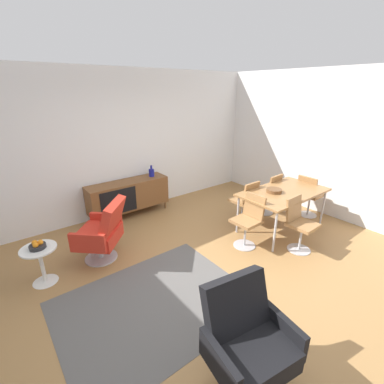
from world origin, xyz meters
TOP-DOWN VIEW (x-y plane):
  - ground_plane at (0.00, 0.00)m, footprint 8.32×8.32m
  - wall_back at (0.00, 2.60)m, footprint 6.80×0.12m
  - wall_right at (3.20, 0.00)m, footprint 0.12×5.60m
  - sideboard at (-0.05, 2.30)m, footprint 1.60×0.45m
  - vase_cobalt at (0.50, 2.30)m, footprint 0.11×0.11m
  - dining_table at (1.87, 0.07)m, footprint 1.60×0.90m
  - wooden_bowl_on_table at (1.69, 0.15)m, footprint 0.26×0.26m
  - dining_chair_near_window at (0.98, 0.07)m, footprint 0.44×0.41m
  - dining_chair_far_end at (2.76, 0.07)m, footprint 0.43×0.40m
  - dining_chair_front_left at (1.52, -0.49)m, footprint 0.41×0.44m
  - dining_chair_back_left at (1.52, 0.63)m, footprint 0.40×0.43m
  - dining_chair_back_right at (2.22, 0.63)m, footprint 0.42×0.44m
  - lounge_chair_red at (-1.02, 1.13)m, footprint 0.91×0.91m
  - armchair_black_shell at (-0.73, -1.41)m, footprint 0.79×0.74m
  - side_table_round at (-1.86, 1.10)m, footprint 0.44×0.44m
  - fruit_bowl at (-1.86, 1.10)m, footprint 0.20×0.20m
  - area_rug at (-0.91, -0.15)m, footprint 2.20×1.70m

SIDE VIEW (x-z plane):
  - ground_plane at x=0.00m, z-range 0.00..0.00m
  - area_rug at x=-0.91m, z-range 0.00..0.01m
  - side_table_round at x=-1.86m, z-range 0.06..0.58m
  - sideboard at x=-0.05m, z-range 0.08..0.80m
  - lounge_chair_red at x=-1.02m, z-range -0.01..0.94m
  - armchair_black_shell at x=-0.73m, z-range -0.01..0.94m
  - dining_chair_near_window at x=0.98m, z-range 0.04..0.90m
  - dining_chair_far_end at x=2.76m, z-range 0.04..0.90m
  - dining_chair_front_left at x=1.52m, z-range 0.04..0.90m
  - dining_chair_back_left at x=1.52m, z-range 0.04..0.90m
  - dining_chair_back_right at x=2.22m, z-range 0.04..0.90m
  - fruit_bowl at x=-1.86m, z-range 0.51..0.61m
  - dining_table at x=1.87m, z-range 0.33..1.07m
  - wooden_bowl_on_table at x=1.69m, z-range 0.74..0.80m
  - vase_cobalt at x=0.50m, z-range 0.69..0.92m
  - wall_back at x=0.00m, z-range 0.00..2.80m
  - wall_right at x=3.20m, z-range 0.00..2.80m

